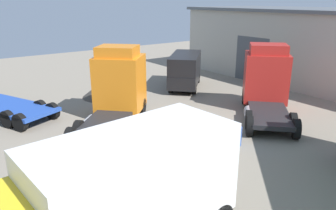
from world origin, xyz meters
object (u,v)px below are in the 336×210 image
(oil_drum, at_px, (235,136))
(box_truck_yellow, at_px, (108,201))
(tractor_unit_orange, at_px, (118,85))
(gravel_pile, at_px, (105,88))
(delivery_van_black, at_px, (185,70))
(traffic_cone, at_px, (199,173))
(tractor_unit_red, at_px, (266,80))

(oil_drum, bearing_deg, box_truck_yellow, -68.69)
(tractor_unit_orange, relative_size, oil_drum, 6.87)
(box_truck_yellow, xyz_separation_m, gravel_pile, (-13.94, 6.68, -1.30))
(gravel_pile, bearing_deg, delivery_van_black, 76.19)
(oil_drum, relative_size, traffic_cone, 1.60)
(tractor_unit_orange, height_order, gravel_pile, tractor_unit_orange)
(delivery_van_black, height_order, gravel_pile, delivery_van_black)
(delivery_van_black, distance_m, tractor_unit_red, 6.99)
(box_truck_yellow, height_order, gravel_pile, box_truck_yellow)
(box_truck_yellow, distance_m, tractor_unit_red, 14.27)
(tractor_unit_orange, xyz_separation_m, oil_drum, (6.42, 2.62, -1.48))
(oil_drum, height_order, traffic_cone, oil_drum)
(delivery_van_black, xyz_separation_m, gravel_pile, (-1.46, -5.95, -0.79))
(box_truck_yellow, distance_m, oil_drum, 8.71)
(traffic_cone, bearing_deg, delivery_van_black, 143.02)
(oil_drum, bearing_deg, tractor_unit_orange, -157.84)
(tractor_unit_red, relative_size, gravel_pile, 2.03)
(gravel_pile, xyz_separation_m, traffic_cone, (12.11, -2.07, -0.35))
(tractor_unit_orange, relative_size, delivery_van_black, 1.22)
(tractor_unit_orange, distance_m, oil_drum, 7.09)
(tractor_unit_red, height_order, oil_drum, tractor_unit_red)
(tractor_unit_orange, bearing_deg, tractor_unit_red, -71.83)
(tractor_unit_orange, distance_m, delivery_van_black, 7.84)
(gravel_pile, distance_m, oil_drum, 10.90)
(box_truck_yellow, bearing_deg, traffic_cone, -162.92)
(tractor_unit_red, relative_size, traffic_cone, 11.58)
(tractor_unit_orange, xyz_separation_m, traffic_cone, (7.71, -0.77, -1.66))
(box_truck_yellow, height_order, tractor_unit_red, tractor_unit_red)
(tractor_unit_orange, height_order, delivery_van_black, tractor_unit_orange)
(delivery_van_black, bearing_deg, box_truck_yellow, 0.65)
(delivery_van_black, relative_size, traffic_cone, 9.03)
(box_truck_yellow, xyz_separation_m, tractor_unit_red, (-5.52, 13.16, -0.03))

